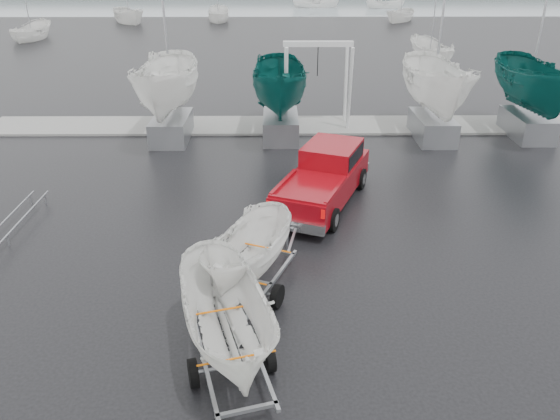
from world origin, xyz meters
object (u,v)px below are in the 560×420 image
Objects in this scene: pickup_truck at (326,174)px; trailer_hitched at (249,211)px; boat_hoist at (317,72)px; trailer_parked at (225,261)px.

trailer_hitched is (-2.38, -5.84, 1.43)m from pickup_truck.
boat_hoist is (2.66, 14.64, 0.26)m from trailer_hitched.
trailer_parked is 1.21× the size of boat_hoist.
trailer_parked reaches higher than boat_hoist.
boat_hoist reaches higher than pickup_truck.
pickup_truck is 1.34× the size of trailer_hitched.
boat_hoist is at bearing 101.85° from trailer_hitched.
trailer_parked is (-2.71, -8.62, 1.73)m from pickup_truck.
pickup_truck is at bearing 90.00° from trailer_hitched.
trailer_hitched is at bearing -90.00° from pickup_truck.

